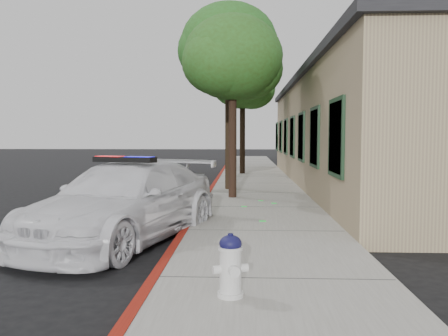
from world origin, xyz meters
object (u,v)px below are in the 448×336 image
at_px(street_tree_near, 233,61).
at_px(street_tree_far, 243,85).
at_px(fire_hydrant, 231,265).
at_px(street_tree_mid, 230,49).
at_px(police_car, 125,201).
at_px(clapboard_building, 388,132).

relative_size(street_tree_near, street_tree_far, 0.94).
relative_size(fire_hydrant, street_tree_mid, 0.11).
xyz_separation_m(street_tree_near, street_tree_far, (0.28, 8.79, 0.28)).
bearing_deg(street_tree_near, fire_hydrant, -88.68).
bearing_deg(police_car, fire_hydrant, -40.66).
xyz_separation_m(clapboard_building, street_tree_mid, (-5.97, -1.96, 2.80)).
bearing_deg(fire_hydrant, street_tree_mid, 75.31).
height_order(fire_hydrant, street_tree_far, street_tree_far).
xyz_separation_m(clapboard_building, street_tree_near, (-5.81, -4.14, 2.05)).
distance_m(clapboard_building, street_tree_far, 7.59).
xyz_separation_m(clapboard_building, police_car, (-7.71, -9.30, -1.38)).
bearing_deg(fire_hydrant, street_tree_near, 74.71).
bearing_deg(street_tree_mid, police_car, -103.36).
relative_size(clapboard_building, fire_hydrant, 28.68).
bearing_deg(street_tree_mid, clapboard_building, 18.17).
relative_size(fire_hydrant, street_tree_far, 0.13).
bearing_deg(street_tree_near, street_tree_mid, 94.26).
bearing_deg(fire_hydrant, street_tree_far, 73.13).
bearing_deg(street_tree_near, street_tree_far, 88.18).
height_order(street_tree_near, street_tree_far, street_tree_far).
bearing_deg(street_tree_far, police_car, -98.91).
bearing_deg(police_car, street_tree_near, 87.28).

